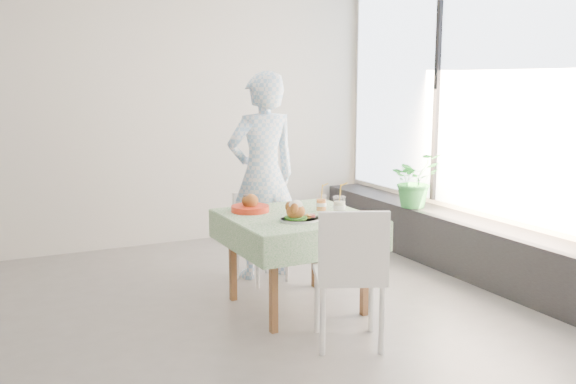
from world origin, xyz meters
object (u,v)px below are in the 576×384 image
potted_plant (414,180)px  juice_cup_orange (321,203)px  chair_far (261,254)px  diner (263,176)px  main_dish (298,214)px  cafe_table (297,250)px  chair_near (349,302)px

potted_plant → juice_cup_orange: bearing=-152.6°
chair_far → diner: diner is taller
main_dish → potted_plant: potted_plant is taller
potted_plant → chair_far: bearing=-177.6°
potted_plant → diner: bearing=178.5°
cafe_table → diner: size_ratio=0.57×
cafe_table → juice_cup_orange: juice_cup_orange is taller
juice_cup_orange → potted_plant: size_ratio=0.44×
cafe_table → chair_near: bearing=-90.2°
cafe_table → potted_plant: bearing=25.6°
main_dish → potted_plant: size_ratio=0.56×
chair_near → juice_cup_orange: size_ratio=3.88×
chair_far → diner: 0.69m
cafe_table → potted_plant: (1.74, 0.83, 0.32)m
chair_near → potted_plant: 2.42m
cafe_table → main_dish: size_ratio=3.44×
diner → potted_plant: (1.64, -0.04, -0.14)m
chair_near → potted_plant: potted_plant is taller
diner → main_dish: (-0.19, -1.07, -0.12)m
chair_near → cafe_table: bearing=89.8°
juice_cup_orange → potted_plant: potted_plant is taller
juice_cup_orange → chair_near: bearing=-106.6°
cafe_table → chair_far: (0.03, 0.76, -0.22)m
chair_near → potted_plant: size_ratio=1.73×
chair_near → main_dish: bearing=98.6°
chair_near → main_dish: size_ratio=3.10×
chair_near → main_dish: 0.77m
cafe_table → potted_plant: size_ratio=1.91×
chair_near → diner: (0.11, 1.66, 0.62)m
potted_plant → cafe_table: bearing=-154.4°
chair_far → chair_near: (-0.03, -1.54, 0.05)m
chair_far → diner: (0.07, 0.12, 0.68)m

